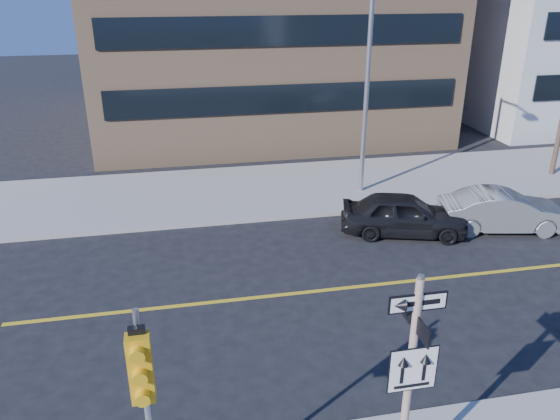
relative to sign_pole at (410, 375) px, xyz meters
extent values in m
plane|color=black|center=(0.00, 2.51, -2.44)|extent=(120.00, 120.00, 0.00)
cylinder|color=silver|center=(0.00, 0.01, -0.29)|extent=(0.13, 0.13, 4.00)
cylinder|color=gray|center=(0.00, 0.01, 1.74)|extent=(0.10, 0.10, 0.06)
cube|color=black|center=(0.00, 0.01, 1.31)|extent=(0.92, 0.03, 0.30)
cube|color=black|center=(0.00, 0.01, 0.96)|extent=(0.03, 0.92, 0.30)
cube|color=white|center=(0.00, -0.07, 0.16)|extent=(0.80, 0.03, 0.80)
cube|color=gold|center=(-4.00, -0.19, 0.91)|extent=(0.32, 0.22, 1.05)
sphere|color=#8C0705|center=(-4.00, -0.31, 1.26)|extent=(0.17, 0.17, 0.17)
sphere|color=black|center=(-4.00, -0.31, 0.91)|extent=(0.17, 0.17, 0.17)
sphere|color=black|center=(-4.00, -0.31, 0.56)|extent=(0.17, 0.17, 0.17)
imported|color=black|center=(4.17, 9.60, -1.71)|extent=(2.83, 4.56, 1.45)
imported|color=slate|center=(7.68, 9.22, -1.72)|extent=(2.35, 4.54, 1.42)
cylinder|color=gray|center=(4.00, 13.51, 1.71)|extent=(0.18, 0.18, 8.00)
camera|label=1|loc=(-3.33, -6.28, 5.69)|focal=35.00mm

